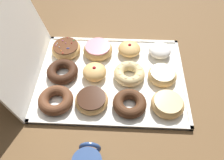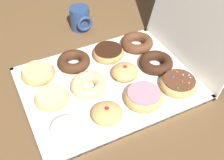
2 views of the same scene
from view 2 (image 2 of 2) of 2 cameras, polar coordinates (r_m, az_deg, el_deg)
ground_plane at (r=0.97m, az=-0.84°, el=-0.98°), size 3.00×3.00×0.00m
donut_box at (r=0.96m, az=-0.84°, el=-0.76°), size 0.42×0.55×0.01m
glazed_ring_donut_0 at (r=1.00m, az=-14.32°, el=1.36°), size 0.11×0.11×0.04m
glazed_ring_donut_1 at (r=0.91m, az=-11.77°, el=-3.36°), size 0.11×0.11×0.04m
powdered_filled_donut_2 at (r=0.82m, az=-9.07°, el=-9.16°), size 0.09×0.09×0.04m
chocolate_cake_ring_donut_3 at (r=1.02m, az=-7.49°, el=3.62°), size 0.12×0.12×0.04m
cruller_donut_4 at (r=0.93m, az=-4.51°, el=-0.98°), size 0.12×0.12×0.04m
jelly_filled_donut_5 at (r=0.84m, az=-1.01°, el=-6.51°), size 0.09×0.09×0.05m
chocolate_frosted_donut_6 at (r=1.06m, az=-0.73°, el=5.43°), size 0.11×0.11×0.03m
jelly_filled_donut_7 at (r=0.97m, az=2.49°, el=1.68°), size 0.09×0.09×0.05m
pink_frosted_donut_8 at (r=0.89m, az=6.22°, el=-3.28°), size 0.12×0.12×0.04m
chocolate_cake_ring_donut_9 at (r=1.11m, az=4.92°, el=7.31°), size 0.12×0.12×0.04m
chocolate_cake_ring_donut_10 at (r=1.02m, az=8.62°, el=3.39°), size 0.12×0.12×0.04m
sprinkle_donut_11 at (r=0.95m, az=12.94°, el=-0.68°), size 0.12×0.12×0.04m
coffee_mug at (r=1.22m, az=-6.26°, el=11.95°), size 0.10×0.08×0.09m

